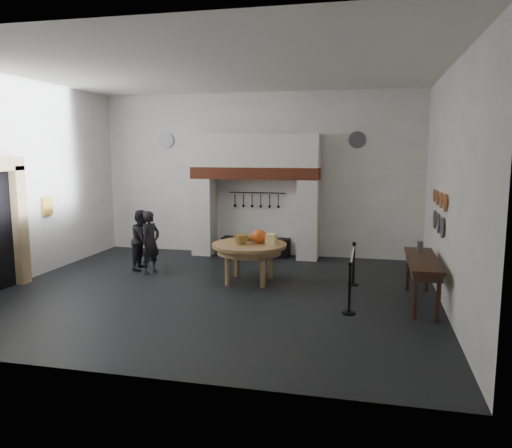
% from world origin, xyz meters
% --- Properties ---
extents(floor, '(9.00, 8.00, 0.02)m').
position_xyz_m(floor, '(0.00, 0.00, 0.00)').
color(floor, black).
rests_on(floor, ground).
extents(ceiling, '(9.00, 8.00, 0.02)m').
position_xyz_m(ceiling, '(0.00, 0.00, 4.50)').
color(ceiling, silver).
rests_on(ceiling, wall_back).
extents(wall_back, '(9.00, 0.02, 4.50)m').
position_xyz_m(wall_back, '(0.00, 4.00, 2.25)').
color(wall_back, white).
rests_on(wall_back, floor).
extents(wall_front, '(9.00, 0.02, 4.50)m').
position_xyz_m(wall_front, '(0.00, -4.00, 2.25)').
color(wall_front, white).
rests_on(wall_front, floor).
extents(wall_left, '(0.02, 8.00, 4.50)m').
position_xyz_m(wall_left, '(-4.50, 0.00, 2.25)').
color(wall_left, white).
rests_on(wall_left, floor).
extents(wall_right, '(0.02, 8.00, 4.50)m').
position_xyz_m(wall_right, '(4.50, 0.00, 2.25)').
color(wall_right, white).
rests_on(wall_right, floor).
extents(chimney_pier_left, '(0.55, 0.70, 2.15)m').
position_xyz_m(chimney_pier_left, '(-1.48, 3.65, 1.07)').
color(chimney_pier_left, silver).
rests_on(chimney_pier_left, floor).
extents(chimney_pier_right, '(0.55, 0.70, 2.15)m').
position_xyz_m(chimney_pier_right, '(1.48, 3.65, 1.07)').
color(chimney_pier_right, silver).
rests_on(chimney_pier_right, floor).
extents(hearth_brick_band, '(3.50, 0.72, 0.32)m').
position_xyz_m(hearth_brick_band, '(0.00, 3.65, 2.31)').
color(hearth_brick_band, '#9E442B').
rests_on(hearth_brick_band, chimney_pier_left).
extents(chimney_hood, '(3.50, 0.70, 0.90)m').
position_xyz_m(chimney_hood, '(0.00, 3.65, 2.92)').
color(chimney_hood, silver).
rests_on(chimney_hood, hearth_brick_band).
extents(iron_range, '(1.90, 0.45, 0.50)m').
position_xyz_m(iron_range, '(0.00, 3.72, 0.25)').
color(iron_range, black).
rests_on(iron_range, floor).
extents(utensil_rail, '(1.60, 0.02, 0.02)m').
position_xyz_m(utensil_rail, '(0.00, 3.92, 1.75)').
color(utensil_rail, black).
rests_on(utensil_rail, wall_back).
extents(door_jamb_far, '(0.22, 0.30, 2.60)m').
position_xyz_m(door_jamb_far, '(-4.38, -0.30, 1.30)').
color(door_jamb_far, tan).
rests_on(door_jamb_far, floor).
extents(wall_plaque, '(0.05, 0.34, 0.44)m').
position_xyz_m(wall_plaque, '(-4.45, 0.80, 1.60)').
color(wall_plaque, gold).
rests_on(wall_plaque, wall_left).
extents(work_table, '(2.02, 2.02, 0.07)m').
position_xyz_m(work_table, '(0.50, 0.94, 0.84)').
color(work_table, tan).
rests_on(work_table, floor).
extents(pumpkin, '(0.36, 0.36, 0.31)m').
position_xyz_m(pumpkin, '(0.70, 1.04, 1.03)').
color(pumpkin, '#E54E20').
rests_on(pumpkin, work_table).
extents(cheese_block_big, '(0.22, 0.22, 0.24)m').
position_xyz_m(cheese_block_big, '(1.00, 0.89, 0.99)').
color(cheese_block_big, '#FAE795').
rests_on(cheese_block_big, work_table).
extents(cheese_block_small, '(0.18, 0.18, 0.20)m').
position_xyz_m(cheese_block_small, '(0.98, 1.19, 0.97)').
color(cheese_block_small, '#FFE798').
rests_on(cheese_block_small, work_table).
extents(wicker_basket, '(0.39, 0.39, 0.22)m').
position_xyz_m(wicker_basket, '(0.35, 0.79, 0.98)').
color(wicker_basket, olive).
rests_on(wicker_basket, work_table).
extents(bread_loaf, '(0.31, 0.18, 0.13)m').
position_xyz_m(bread_loaf, '(0.40, 1.29, 0.94)').
color(bread_loaf, '#9C6337').
rests_on(bread_loaf, work_table).
extents(visitor_near, '(0.52, 0.64, 1.50)m').
position_xyz_m(visitor_near, '(-1.99, 1.18, 0.75)').
color(visitor_near, black).
rests_on(visitor_near, floor).
extents(visitor_far, '(0.57, 0.73, 1.48)m').
position_xyz_m(visitor_far, '(-2.39, 1.58, 0.74)').
color(visitor_far, black).
rests_on(visitor_far, floor).
extents(side_table, '(0.55, 2.20, 0.06)m').
position_xyz_m(side_table, '(4.10, 0.09, 0.87)').
color(side_table, '#392214').
rests_on(side_table, floor).
extents(pewter_jug, '(0.12, 0.12, 0.22)m').
position_xyz_m(pewter_jug, '(4.10, 0.69, 1.01)').
color(pewter_jug, '#4A4A4F').
rests_on(pewter_jug, side_table).
extents(copper_pan_a, '(0.03, 0.34, 0.34)m').
position_xyz_m(copper_pan_a, '(4.46, 0.20, 1.95)').
color(copper_pan_a, '#C6662D').
rests_on(copper_pan_a, wall_right).
extents(copper_pan_b, '(0.03, 0.32, 0.32)m').
position_xyz_m(copper_pan_b, '(4.46, 0.75, 1.95)').
color(copper_pan_b, '#C6662D').
rests_on(copper_pan_b, wall_right).
extents(copper_pan_c, '(0.03, 0.30, 0.30)m').
position_xyz_m(copper_pan_c, '(4.46, 1.30, 1.95)').
color(copper_pan_c, '#C6662D').
rests_on(copper_pan_c, wall_right).
extents(copper_pan_d, '(0.03, 0.28, 0.28)m').
position_xyz_m(copper_pan_d, '(4.46, 1.85, 1.95)').
color(copper_pan_d, '#C6662D').
rests_on(copper_pan_d, wall_right).
extents(pewter_plate_left, '(0.03, 0.40, 0.40)m').
position_xyz_m(pewter_plate_left, '(4.46, 0.40, 1.45)').
color(pewter_plate_left, '#4C4C51').
rests_on(pewter_plate_left, wall_right).
extents(pewter_plate_mid, '(0.03, 0.40, 0.40)m').
position_xyz_m(pewter_plate_mid, '(4.46, 1.00, 1.45)').
color(pewter_plate_mid, '#4C4C51').
rests_on(pewter_plate_mid, wall_right).
extents(pewter_plate_right, '(0.03, 0.40, 0.40)m').
position_xyz_m(pewter_plate_right, '(4.46, 1.60, 1.45)').
color(pewter_plate_right, '#4C4C51').
rests_on(pewter_plate_right, wall_right).
extents(pewter_plate_back_left, '(0.44, 0.03, 0.44)m').
position_xyz_m(pewter_plate_back_left, '(-2.70, 3.96, 3.20)').
color(pewter_plate_back_left, '#4C4C51').
rests_on(pewter_plate_back_left, wall_back).
extents(pewter_plate_back_right, '(0.44, 0.03, 0.44)m').
position_xyz_m(pewter_plate_back_right, '(2.70, 3.96, 3.20)').
color(pewter_plate_back_right, '#4C4C51').
rests_on(pewter_plate_back_right, wall_back).
extents(barrier_post_near, '(0.05, 0.05, 0.90)m').
position_xyz_m(barrier_post_near, '(2.78, -0.81, 0.45)').
color(barrier_post_near, black).
rests_on(barrier_post_near, floor).
extents(barrier_post_far, '(0.05, 0.05, 0.90)m').
position_xyz_m(barrier_post_far, '(2.78, 1.19, 0.45)').
color(barrier_post_far, black).
rests_on(barrier_post_far, floor).
extents(barrier_rope, '(0.04, 2.00, 0.04)m').
position_xyz_m(barrier_rope, '(2.78, 0.19, 0.85)').
color(barrier_rope, white).
rests_on(barrier_rope, barrier_post_near).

